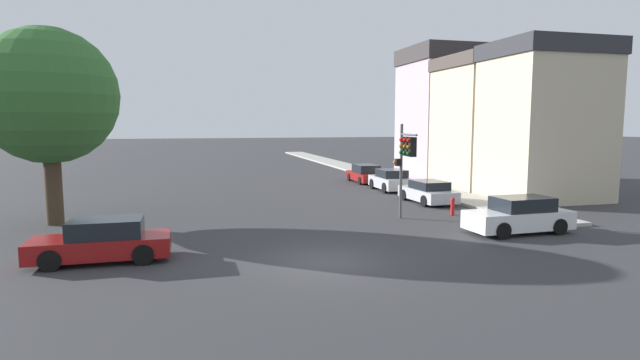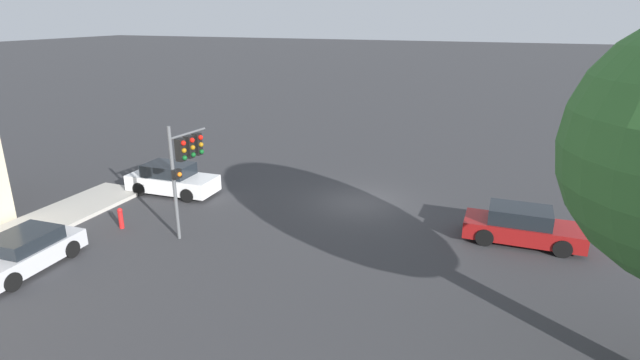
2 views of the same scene
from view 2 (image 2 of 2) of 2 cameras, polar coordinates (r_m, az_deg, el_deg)
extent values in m
plane|color=#333335|center=(24.25, 4.51, -2.55)|extent=(300.00, 300.00, 0.00)
cylinder|color=#515456|center=(20.38, -16.33, -0.48)|extent=(0.14, 0.14, 4.65)
cylinder|color=#515456|center=(20.63, -14.87, 5.15)|extent=(0.29, 2.06, 0.10)
cube|color=black|center=(20.39, -15.68, 3.33)|extent=(0.33, 0.33, 0.90)
sphere|color=red|center=(20.19, -15.35, 4.09)|extent=(0.20, 0.20, 0.20)
sphere|color=#99660F|center=(20.26, -15.28, 3.27)|extent=(0.20, 0.20, 0.20)
sphere|color=#0F511E|center=(20.34, -15.21, 2.46)|extent=(0.20, 0.20, 0.20)
cube|color=black|center=(20.76, -14.74, 3.67)|extent=(0.33, 0.33, 0.90)
sphere|color=red|center=(20.56, -14.41, 4.43)|extent=(0.20, 0.20, 0.20)
sphere|color=#99660F|center=(20.64, -14.34, 3.62)|extent=(0.20, 0.20, 0.20)
sphere|color=#0F511E|center=(20.71, -14.28, 2.82)|extent=(0.20, 0.20, 0.20)
cube|color=black|center=(21.13, -13.84, 4.01)|extent=(0.33, 0.33, 0.90)
sphere|color=red|center=(20.94, -13.50, 4.75)|extent=(0.20, 0.20, 0.20)
sphere|color=#99660F|center=(21.01, -13.44, 3.96)|extent=(0.20, 0.20, 0.20)
sphere|color=#0F511E|center=(21.09, -13.38, 3.17)|extent=(0.20, 0.20, 0.20)
cube|color=black|center=(20.13, -16.06, 0.67)|extent=(0.25, 0.37, 0.35)
sphere|color=orange|center=(20.04, -15.76, 0.62)|extent=(0.18, 0.18, 0.18)
cube|color=maroon|center=(21.45, 22.19, -5.34)|extent=(4.51, 1.79, 0.66)
cube|color=black|center=(21.21, 21.91, -3.72)|extent=(2.35, 1.57, 0.61)
cylinder|color=black|center=(22.40, 25.69, -5.31)|extent=(0.70, 0.22, 0.70)
cylinder|color=black|center=(20.87, 25.97, -7.06)|extent=(0.70, 0.22, 0.70)
cylinder|color=black|center=(22.26, 18.55, -4.52)|extent=(0.70, 0.22, 0.70)
cylinder|color=black|center=(20.73, 18.28, -6.23)|extent=(0.70, 0.22, 0.70)
cube|color=silver|center=(26.25, -16.46, -0.29)|extent=(4.55, 1.94, 0.77)
cube|color=black|center=(26.15, -16.92, 1.16)|extent=(2.39, 1.65, 0.59)
cylinder|color=black|center=(26.23, -12.88, -0.53)|extent=(0.70, 0.24, 0.69)
cylinder|color=black|center=(24.91, -14.90, -1.71)|extent=(0.70, 0.24, 0.69)
cylinder|color=black|center=(27.76, -17.79, 0.10)|extent=(0.70, 0.24, 0.69)
cylinder|color=black|center=(26.52, -19.91, -0.98)|extent=(0.70, 0.24, 0.69)
cube|color=#B7B7BC|center=(20.80, -30.81, -7.47)|extent=(2.04, 4.17, 0.66)
cube|color=black|center=(20.67, -30.73, -5.87)|extent=(1.73, 2.20, 0.48)
cylinder|color=black|center=(19.53, -31.79, -9.87)|extent=(0.25, 0.66, 0.66)
cylinder|color=black|center=(20.99, -26.55, -7.07)|extent=(0.25, 0.66, 0.66)
cylinder|color=black|center=(22.23, -29.80, -6.20)|extent=(0.25, 0.66, 0.66)
cylinder|color=red|center=(22.82, -21.79, -4.26)|extent=(0.20, 0.20, 0.75)
sphere|color=red|center=(22.67, -21.92, -3.25)|extent=(0.22, 0.22, 0.22)
camera|label=1|loc=(37.94, 18.44, 11.48)|focal=28.00mm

